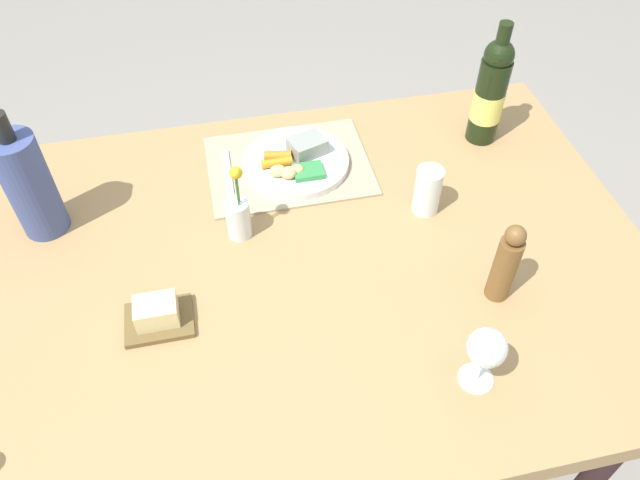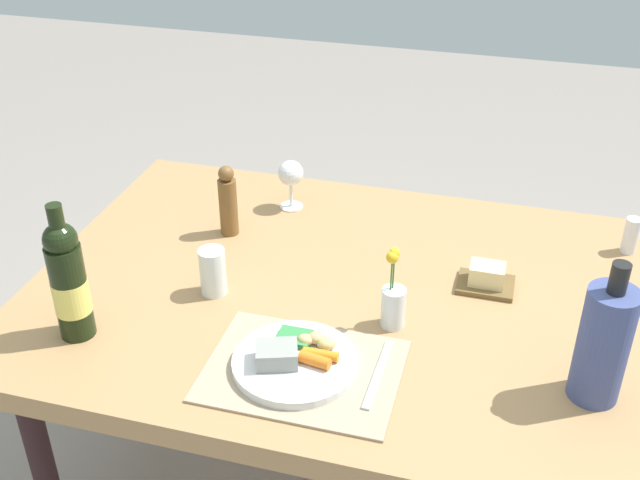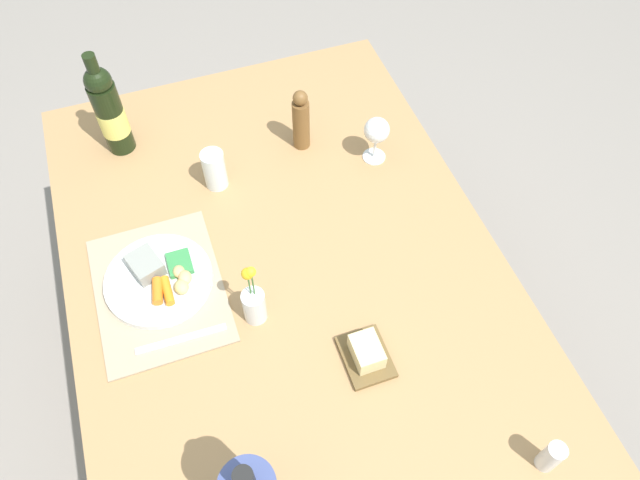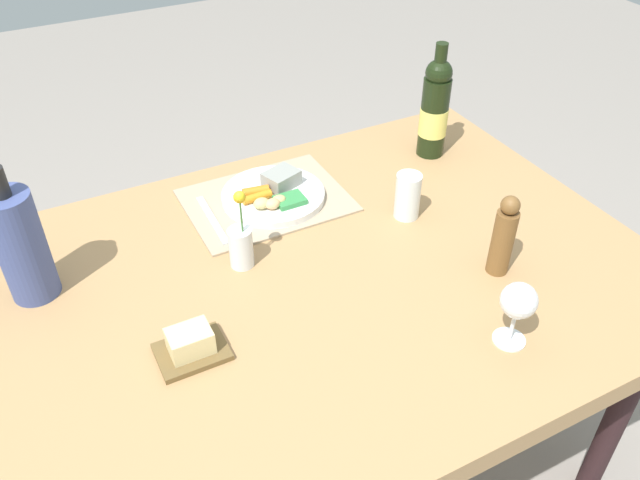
{
  "view_description": "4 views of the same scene",
  "coord_description": "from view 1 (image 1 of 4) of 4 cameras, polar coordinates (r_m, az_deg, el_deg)",
  "views": [
    {
      "loc": [
        0.14,
        0.83,
        1.69
      ],
      "look_at": [
        -0.03,
        0.03,
        0.8
      ],
      "focal_mm": 34.53,
      "sensor_mm": 36.0,
      "label": 1
    },
    {
      "loc": [
        0.33,
        -1.45,
        1.75
      ],
      "look_at": [
        -0.08,
        0.02,
        0.82
      ],
      "focal_mm": 43.78,
      "sensor_mm": 36.0,
      "label": 2
    },
    {
      "loc": [
        0.78,
        -0.18,
        1.95
      ],
      "look_at": [
        0.02,
        0.09,
        0.79
      ],
      "focal_mm": 33.95,
      "sensor_mm": 36.0,
      "label": 3
    },
    {
      "loc": [
        0.46,
        0.93,
        1.61
      ],
      "look_at": [
        -0.01,
        0.01,
        0.8
      ],
      "focal_mm": 36.12,
      "sensor_mm": 36.0,
      "label": 4
    }
  ],
  "objects": [
    {
      "name": "water_tumbler",
      "position": [
        1.39,
        9.9,
        4.32
      ],
      "size": [
        0.06,
        0.06,
        0.11
      ],
      "color": "silver",
      "rests_on": "dining_table"
    },
    {
      "name": "flower_vase",
      "position": [
        1.31,
        -7.6,
        2.37
      ],
      "size": [
        0.05,
        0.05,
        0.19
      ],
      "color": "silver",
      "rests_on": "dining_table"
    },
    {
      "name": "placemat",
      "position": [
        1.51,
        -2.92,
        6.91
      ],
      "size": [
        0.39,
        0.29,
        0.01
      ],
      "primitive_type": "cube",
      "color": "tan",
      "rests_on": "dining_table"
    },
    {
      "name": "dinner_plate",
      "position": [
        1.49,
        -2.19,
        7.38
      ],
      "size": [
        0.26,
        0.26,
        0.06
      ],
      "color": "silver",
      "rests_on": "placemat"
    },
    {
      "name": "cooler_bottle",
      "position": [
        1.41,
        -25.38,
        4.67
      ],
      "size": [
        0.1,
        0.1,
        0.3
      ],
      "color": "#404E85",
      "rests_on": "dining_table"
    },
    {
      "name": "wine_bottle",
      "position": [
        1.57,
        15.5,
        13.04
      ],
      "size": [
        0.08,
        0.08,
        0.31
      ],
      "color": "black",
      "rests_on": "dining_table"
    },
    {
      "name": "butter_dish",
      "position": [
        1.22,
        -14.82,
        -6.74
      ],
      "size": [
        0.13,
        0.1,
        0.06
      ],
      "color": "brown",
      "rests_on": "dining_table"
    },
    {
      "name": "knife",
      "position": [
        1.48,
        -8.47,
        5.64
      ],
      "size": [
        0.02,
        0.21,
        0.0
      ],
      "primitive_type": "cube",
      "rotation": [
        0.0,
        0.0,
        -0.03
      ],
      "color": "silver",
      "rests_on": "placemat"
    },
    {
      "name": "ground_plane",
      "position": [
        1.89,
        -1.17,
        -15.91
      ],
      "size": [
        8.0,
        8.0,
        0.0
      ],
      "primitive_type": "plane",
      "color": "gray"
    },
    {
      "name": "dining_table",
      "position": [
        1.34,
        -1.58,
        -3.53
      ],
      "size": [
        1.48,
        1.04,
        0.7
      ],
      "color": "#A98051",
      "rests_on": "ground_plane"
    },
    {
      "name": "pepper_mill",
      "position": [
        1.22,
        16.83,
        -2.15
      ],
      "size": [
        0.05,
        0.05,
        0.19
      ],
      "color": "brown",
      "rests_on": "dining_table"
    },
    {
      "name": "wine_glass",
      "position": [
        1.09,
        15.17,
        -9.76
      ],
      "size": [
        0.07,
        0.07,
        0.14
      ],
      "color": "white",
      "rests_on": "dining_table"
    }
  ]
}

